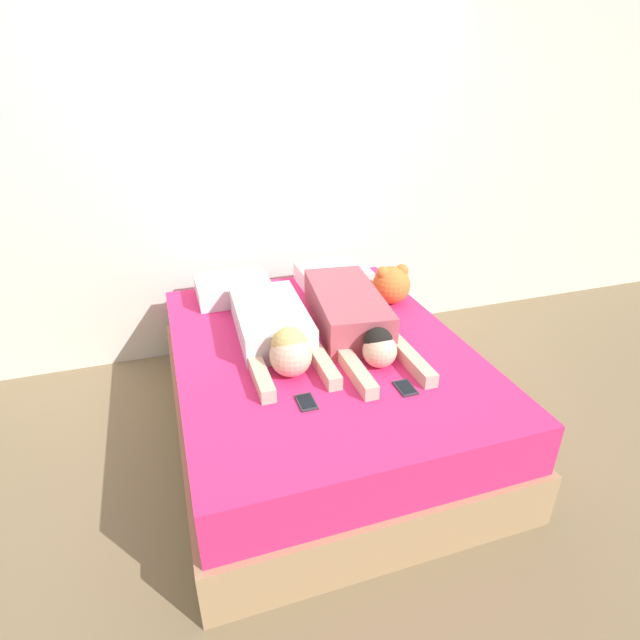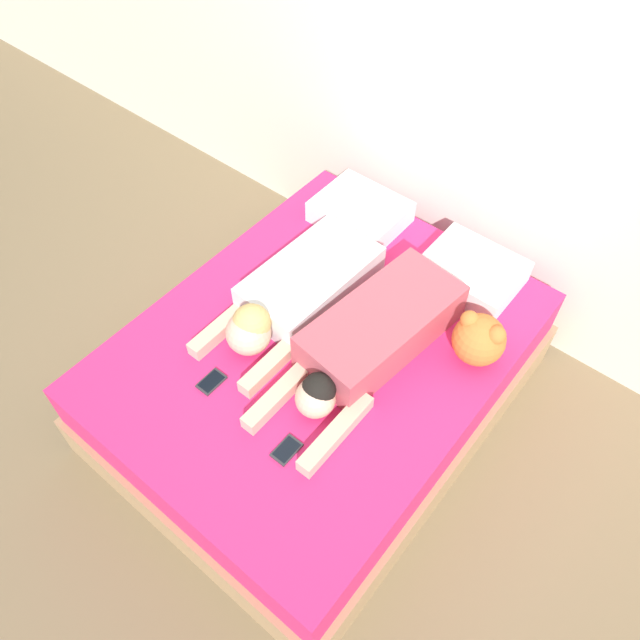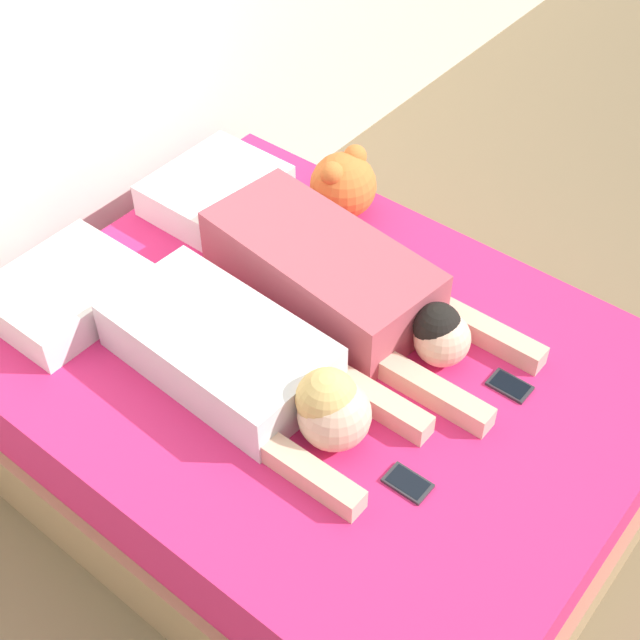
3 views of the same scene
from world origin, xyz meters
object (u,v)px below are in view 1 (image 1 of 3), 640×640
(person_right, at_px, (352,315))
(cell_phone_right, at_px, (405,388))
(plush_toy, at_px, (391,284))
(pillow_head_right, at_px, (333,276))
(pillow_head_left, at_px, (233,288))
(cell_phone_left, at_px, (306,402))
(person_left, at_px, (276,330))
(bed, at_px, (320,388))

(person_right, bearing_deg, cell_phone_right, -86.81)
(cell_phone_right, bearing_deg, plush_toy, 68.88)
(cell_phone_right, bearing_deg, pillow_head_right, 85.82)
(pillow_head_left, distance_m, plush_toy, 1.03)
(person_right, relative_size, cell_phone_left, 9.14)
(person_left, distance_m, cell_phone_right, 0.77)
(person_right, bearing_deg, cell_phone_left, -127.57)
(pillow_head_left, height_order, person_right, person_right)
(plush_toy, bearing_deg, pillow_head_right, 123.04)
(bed, height_order, pillow_head_left, pillow_head_left)
(plush_toy, bearing_deg, person_left, -160.00)
(person_left, distance_m, plush_toy, 0.88)
(bed, bearing_deg, person_left, 161.11)
(pillow_head_right, bearing_deg, bed, -114.27)
(pillow_head_left, bearing_deg, plush_toy, -22.42)
(cell_phone_right, distance_m, plush_toy, 0.98)
(pillow_head_right, xyz_separation_m, plush_toy, (0.25, -0.39, 0.06))
(pillow_head_right, xyz_separation_m, cell_phone_right, (-0.09, -1.29, -0.06))
(pillow_head_left, distance_m, cell_phone_right, 1.43)
(bed, bearing_deg, cell_phone_left, -114.74)
(pillow_head_right, bearing_deg, pillow_head_left, 180.00)
(bed, relative_size, pillow_head_right, 4.40)
(bed, distance_m, person_right, 0.45)
(person_left, relative_size, plush_toy, 4.00)
(person_left, relative_size, cell_phone_right, 7.99)
(bed, height_order, cell_phone_left, cell_phone_left)
(pillow_head_left, relative_size, cell_phone_right, 3.68)
(plush_toy, bearing_deg, person_right, -142.87)
(person_left, xyz_separation_m, person_right, (0.44, 0.01, 0.01))
(pillow_head_left, distance_m, cell_phone_left, 1.26)
(pillow_head_right, height_order, plush_toy, plush_toy)
(person_right, bearing_deg, plush_toy, 37.13)
(pillow_head_right, relative_size, cell_phone_left, 3.68)
(person_right, distance_m, cell_phone_left, 0.73)
(pillow_head_left, relative_size, person_left, 0.46)
(cell_phone_left, distance_m, plush_toy, 1.20)
(person_left, height_order, person_right, person_left)
(person_left, xyz_separation_m, plush_toy, (0.83, 0.30, 0.04))
(cell_phone_left, bearing_deg, pillow_head_left, 95.58)
(pillow_head_right, distance_m, person_right, 0.69)
(pillow_head_right, distance_m, cell_phone_left, 1.38)
(bed, distance_m, cell_phone_left, 0.61)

